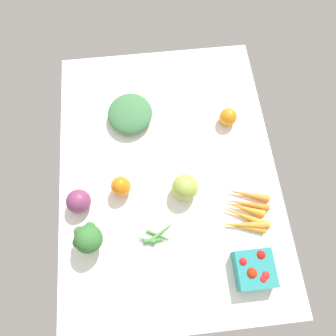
# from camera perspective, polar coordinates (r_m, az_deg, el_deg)

# --- Properties ---
(tablecloth) EXTENTS (1.04, 0.76, 0.02)m
(tablecloth) POSITION_cam_1_polar(r_m,az_deg,el_deg) (1.07, 0.00, -0.56)
(tablecloth) COLOR white
(tablecloth) RESTS_ON ground
(red_onion_near_basket) EXTENTS (0.08, 0.08, 0.08)m
(red_onion_near_basket) POSITION_cam_1_polar(r_m,az_deg,el_deg) (1.03, -16.65, -6.09)
(red_onion_near_basket) COLOR #7A355C
(red_onion_near_basket) RESTS_ON tablecloth
(heirloom_tomato_orange) EXTENTS (0.06, 0.06, 0.06)m
(heirloom_tomato_orange) POSITION_cam_1_polar(r_m,az_deg,el_deg) (1.13, 11.35, 9.49)
(heirloom_tomato_orange) COLOR orange
(heirloom_tomato_orange) RESTS_ON tablecloth
(leafy_greens_clump) EXTENTS (0.20, 0.19, 0.06)m
(leafy_greens_clump) POSITION_cam_1_polar(r_m,az_deg,el_deg) (1.13, -7.24, 10.21)
(leafy_greens_clump) COLOR #3E7747
(leafy_greens_clump) RESTS_ON tablecloth
(bell_pepper_orange) EXTENTS (0.09, 0.09, 0.08)m
(bell_pepper_orange) POSITION_cam_1_polar(r_m,az_deg,el_deg) (1.01, -8.94, -3.48)
(bell_pepper_orange) COLOR orange
(bell_pepper_orange) RESTS_ON tablecloth
(broccoli_head) EXTENTS (0.09, 0.09, 0.12)m
(broccoli_head) POSITION_cam_1_polar(r_m,az_deg,el_deg) (0.96, -14.98, -12.80)
(broccoli_head) COLOR #9CC275
(broccoli_head) RESTS_ON tablecloth
(okra_pile) EXTENTS (0.08, 0.14, 0.02)m
(okra_pile) POSITION_cam_1_polar(r_m,az_deg,el_deg) (0.99, -2.21, -12.96)
(okra_pile) COLOR #41853D
(okra_pile) RESTS_ON tablecloth
(heirloom_tomato_green) EXTENTS (0.09, 0.09, 0.09)m
(heirloom_tomato_green) POSITION_cam_1_polar(r_m,az_deg,el_deg) (0.99, 3.25, -3.70)
(heirloom_tomato_green) COLOR #99AE45
(heirloom_tomato_green) RESTS_ON tablecloth
(carrot_bunch) EXTENTS (0.17, 0.18, 0.03)m
(carrot_bunch) POSITION_cam_1_polar(r_m,az_deg,el_deg) (1.03, 14.38, -8.11)
(carrot_bunch) COLOR orange
(carrot_bunch) RESTS_ON tablecloth
(berry_basket) EXTENTS (0.11, 0.11, 0.07)m
(berry_basket) POSITION_cam_1_polar(r_m,az_deg,el_deg) (1.00, 16.12, -18.00)
(berry_basket) COLOR teal
(berry_basket) RESTS_ON tablecloth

